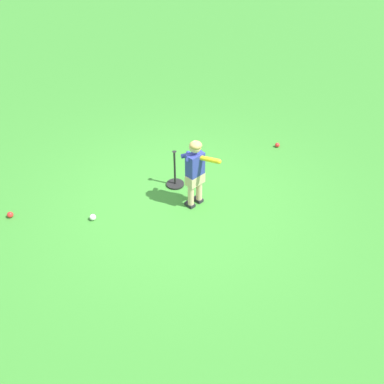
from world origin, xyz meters
TOP-DOWN VIEW (x-y plane):
  - ground_plane at (0.00, 0.00)m, footprint 40.00×40.00m
  - child_batter at (-0.22, 0.06)m, footprint 0.59×0.35m
  - play_ball_far_left at (1.18, 0.63)m, footprint 0.09×0.09m
  - play_ball_midfield at (2.37, 0.75)m, footprint 0.09×0.09m
  - play_ball_behind_batter at (-1.44, -1.77)m, footprint 0.08×0.08m
  - batting_tee at (0.16, -0.37)m, footprint 0.28×0.28m

SIDE VIEW (x-z plane):
  - ground_plane at x=0.00m, z-range 0.00..0.00m
  - play_ball_behind_batter at x=-1.44m, z-range 0.00..0.08m
  - play_ball_midfield at x=2.37m, z-range 0.00..0.09m
  - play_ball_far_left at x=1.18m, z-range 0.00..0.09m
  - batting_tee at x=0.16m, z-range -0.21..0.41m
  - child_batter at x=-0.22m, z-range 0.11..1.19m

